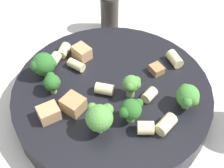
# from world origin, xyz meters

# --- Properties ---
(ground_plane) EXTENTS (2.00, 2.00, 0.00)m
(ground_plane) POSITION_xyz_m (0.00, 0.00, 0.00)
(ground_plane) COLOR beige
(pasta_bowl) EXTENTS (0.28, 0.28, 0.04)m
(pasta_bowl) POSITION_xyz_m (0.00, 0.00, 0.02)
(pasta_bowl) COLOR black
(pasta_bowl) RESTS_ON ground_plane
(broccoli_floret_0) EXTENTS (0.03, 0.03, 0.04)m
(broccoli_floret_0) POSITION_xyz_m (-0.06, 0.01, 0.06)
(broccoli_floret_0) COLOR #84AD60
(broccoli_floret_0) RESTS_ON pasta_bowl
(broccoli_floret_1) EXTENTS (0.03, 0.03, 0.04)m
(broccoli_floret_1) POSITION_xyz_m (-0.08, -0.06, 0.06)
(broccoli_floret_1) COLOR #84AD60
(broccoli_floret_1) RESTS_ON pasta_bowl
(broccoli_floret_2) EXTENTS (0.02, 0.03, 0.03)m
(broccoli_floret_2) POSITION_xyz_m (-0.03, -0.01, 0.06)
(broccoli_floret_2) COLOR #84AD60
(broccoli_floret_2) RESTS_ON pasta_bowl
(broccoli_floret_3) EXTENTS (0.04, 0.04, 0.04)m
(broccoli_floret_3) POSITION_xyz_m (-0.05, 0.05, 0.07)
(broccoli_floret_3) COLOR #9EC175
(broccoli_floret_3) RESTS_ON pasta_bowl
(broccoli_floret_4) EXTENTS (0.03, 0.04, 0.04)m
(broccoli_floret_4) POSITION_xyz_m (0.08, 0.06, 0.06)
(broccoli_floret_4) COLOR #84AD60
(broccoli_floret_4) RESTS_ON pasta_bowl
(broccoli_floret_5) EXTENTS (0.02, 0.02, 0.03)m
(broccoli_floret_5) POSITION_xyz_m (0.04, 0.07, 0.06)
(broccoli_floret_5) COLOR #93B766
(broccoli_floret_5) RESTS_ON pasta_bowl
(rigatoni_0) EXTENTS (0.03, 0.03, 0.02)m
(rigatoni_0) POSITION_xyz_m (0.09, 0.04, 0.05)
(rigatoni_0) COLOR beige
(rigatoni_0) RESTS_ON pasta_bowl
(rigatoni_1) EXTENTS (0.03, 0.02, 0.01)m
(rigatoni_1) POSITION_xyz_m (0.06, 0.02, 0.05)
(rigatoni_1) COLOR beige
(rigatoni_1) RESTS_ON pasta_bowl
(rigatoni_2) EXTENTS (0.02, 0.03, 0.02)m
(rigatoni_2) POSITION_xyz_m (-0.09, -0.02, 0.05)
(rigatoni_2) COLOR beige
(rigatoni_2) RESTS_ON pasta_bowl
(rigatoni_3) EXTENTS (0.03, 0.03, 0.02)m
(rigatoni_3) POSITION_xyz_m (0.10, 0.02, 0.05)
(rigatoni_3) COLOR beige
(rigatoni_3) RESTS_ON pasta_bowl
(rigatoni_4) EXTENTS (0.03, 0.03, 0.02)m
(rigatoni_4) POSITION_xyz_m (-0.08, 0.01, 0.05)
(rigatoni_4) COLOR beige
(rigatoni_4) RESTS_ON pasta_bowl
(rigatoni_5) EXTENTS (0.03, 0.03, 0.02)m
(rigatoni_5) POSITION_xyz_m (0.00, 0.01, 0.05)
(rigatoni_5) COLOR beige
(rigatoni_5) RESTS_ON pasta_bowl
(rigatoni_6) EXTENTS (0.03, 0.02, 0.02)m
(rigatoni_6) POSITION_xyz_m (-0.01, -0.11, 0.05)
(rigatoni_6) COLOR beige
(rigatoni_6) RESTS_ON pasta_bowl
(rigatoni_7) EXTENTS (0.02, 0.02, 0.01)m
(rigatoni_7) POSITION_xyz_m (-0.04, -0.03, 0.05)
(rigatoni_7) COLOR beige
(rigatoni_7) RESTS_ON pasta_bowl
(chicken_chunk_0) EXTENTS (0.02, 0.02, 0.01)m
(chicken_chunk_0) POSITION_xyz_m (-0.01, -0.07, 0.05)
(chicken_chunk_0) COLOR #A87A4C
(chicken_chunk_0) RESTS_ON pasta_bowl
(chicken_chunk_1) EXTENTS (0.03, 0.03, 0.02)m
(chicken_chunk_1) POSITION_xyz_m (0.00, 0.06, 0.05)
(chicken_chunk_1) COLOR tan
(chicken_chunk_1) RESTS_ON pasta_bowl
(chicken_chunk_2) EXTENTS (0.03, 0.02, 0.02)m
(chicken_chunk_2) POSITION_xyz_m (0.08, -0.00, 0.05)
(chicken_chunk_2) COLOR tan
(chicken_chunk_2) RESTS_ON pasta_bowl
(chicken_chunk_3) EXTENTS (0.02, 0.03, 0.02)m
(chicken_chunk_3) POSITION_xyz_m (0.01, 0.10, 0.05)
(chicken_chunk_3) COLOR tan
(chicken_chunk_3) RESTS_ON pasta_bowl
(pepper_shaker) EXTENTS (0.03, 0.03, 0.09)m
(pepper_shaker) POSITION_xyz_m (0.16, -0.11, 0.05)
(pepper_shaker) COLOR #332D28
(pepper_shaker) RESTS_ON ground_plane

